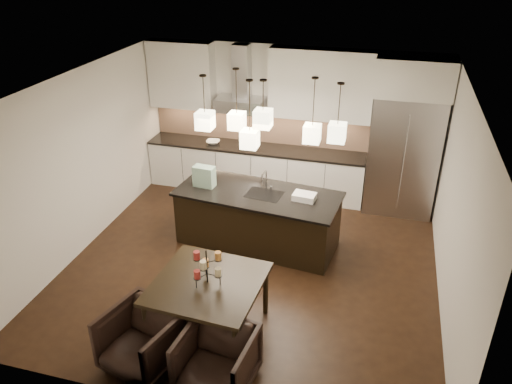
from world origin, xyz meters
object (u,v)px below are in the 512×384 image
(dining_table, at_px, (209,307))
(refrigerator, at_px, (403,155))
(armchair_left, at_px, (142,340))
(armchair_right, at_px, (217,361))
(island_body, at_px, (258,219))

(dining_table, bearing_deg, refrigerator, 63.97)
(refrigerator, bearing_deg, dining_table, -119.58)
(dining_table, xyz_separation_m, armchair_left, (-0.55, -0.74, -0.01))
(refrigerator, height_order, armchair_right, refrigerator)
(armchair_left, bearing_deg, island_body, 94.31)
(armchair_right, bearing_deg, armchair_left, -177.23)
(island_body, bearing_deg, refrigerator, 45.48)
(dining_table, bearing_deg, armchair_right, -60.99)
(island_body, distance_m, armchair_left, 2.97)
(dining_table, distance_m, armchair_right, 0.89)
(refrigerator, xyz_separation_m, armchair_right, (-1.85, -4.74, -0.71))
(armchair_left, distance_m, armchair_right, 0.93)
(island_body, bearing_deg, armchair_right, -77.48)
(refrigerator, xyz_separation_m, island_body, (-2.18, -1.78, -0.63))
(island_body, bearing_deg, armchair_left, -95.54)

